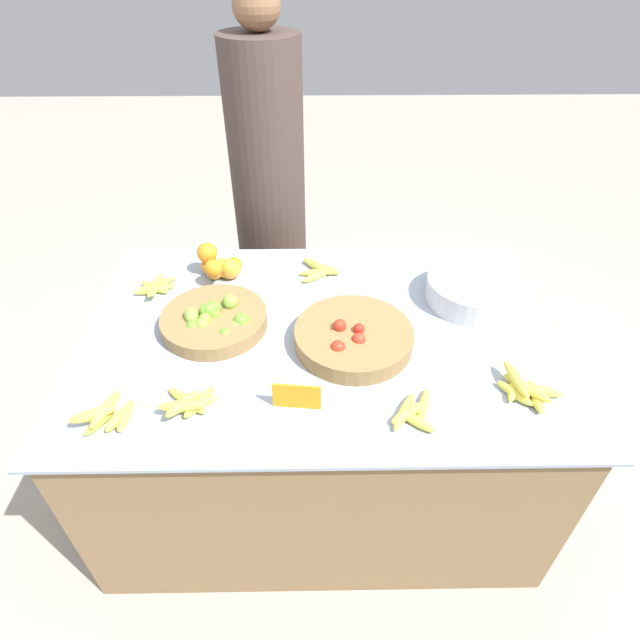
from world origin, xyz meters
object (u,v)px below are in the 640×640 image
Objects in this scene: lime_bowl at (214,320)px; price_sign at (297,396)px; tomato_basket at (353,337)px; vendor_person at (270,209)px; metal_bowl at (473,290)px.

lime_bowl is 2.60× the size of price_sign.
lime_bowl is 0.93× the size of tomato_basket.
price_sign is at bearing -82.84° from vendor_person.
tomato_basket is 2.81× the size of price_sign.
tomato_basket is (0.48, -0.10, -0.00)m from lime_bowl.
vendor_person is at bearing 103.58° from price_sign.
vendor_person is (-0.34, 0.97, -0.01)m from tomato_basket.
tomato_basket reaches higher than price_sign.
lime_bowl is 0.21× the size of vendor_person.
metal_bowl is 0.83m from price_sign.
price_sign is at bearing -51.61° from lime_bowl.
lime_bowl is at bearing -99.18° from vendor_person.
lime_bowl is 0.88m from vendor_person.
tomato_basket is at bearing -151.93° from metal_bowl.
vendor_person reaches higher than metal_bowl.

